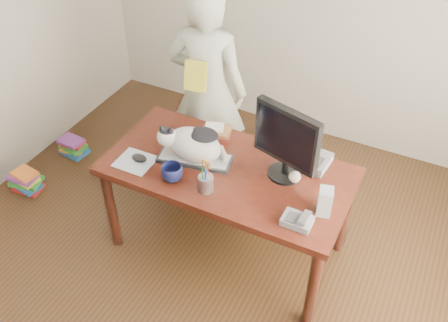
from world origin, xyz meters
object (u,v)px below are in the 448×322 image
(desk, at_px, (233,178))
(mouse, at_px, (139,158))
(coffee_mug, at_px, (172,173))
(person, at_px, (208,91))
(baseball, at_px, (295,177))
(pen_cup, at_px, (206,182))
(calculator, at_px, (316,162))
(monitor, at_px, (287,140))
(phone, at_px, (298,220))
(keyboard, at_px, (195,158))
(book_pile_a, at_px, (26,181))
(book_pile_b, at_px, (73,146))
(speaker, at_px, (325,202))
(cat, at_px, (192,143))
(book_stack, at_px, (216,132))

(desk, xyz_separation_m, mouse, (-0.55, -0.27, 0.17))
(desk, bearing_deg, coffee_mug, -128.60)
(person, bearing_deg, baseball, 139.05)
(desk, height_order, pen_cup, pen_cup)
(pen_cup, distance_m, calculator, 0.74)
(monitor, bearing_deg, phone, -40.56)
(monitor, relative_size, person, 0.30)
(monitor, xyz_separation_m, pen_cup, (-0.37, -0.33, -0.22))
(keyboard, height_order, person, person)
(person, distance_m, book_pile_a, 1.69)
(calculator, distance_m, book_pile_b, 2.33)
(pen_cup, relative_size, baseball, 3.19)
(book_pile_a, bearing_deg, speaker, 2.30)
(cat, distance_m, mouse, 0.37)
(book_stack, bearing_deg, person, 110.84)
(speaker, xyz_separation_m, book_pile_b, (-2.39, 0.45, -0.77))
(desk, xyz_separation_m, book_pile_a, (-1.75, -0.28, -0.51))
(person, bearing_deg, cat, 101.19)
(monitor, height_order, calculator, monitor)
(phone, bearing_deg, book_pile_b, 165.44)
(cat, distance_m, book_pile_b, 1.73)
(pen_cup, height_order, phone, pen_cup)
(speaker, bearing_deg, book_pile_b, 154.83)
(desk, bearing_deg, book_pile_a, -170.97)
(phone, xyz_separation_m, speaker, (0.10, 0.15, 0.06))
(keyboard, xyz_separation_m, baseball, (0.66, 0.10, 0.02))
(phone, height_order, book_pile_a, phone)
(coffee_mug, height_order, phone, coffee_mug)
(desk, xyz_separation_m, keyboard, (-0.23, -0.10, 0.16))
(cat, distance_m, baseball, 0.69)
(phone, bearing_deg, book_pile_a, 178.88)
(coffee_mug, height_order, baseball, coffee_mug)
(mouse, distance_m, book_stack, 0.57)
(speaker, xyz_separation_m, book_stack, (-0.90, 0.38, -0.06))
(desk, height_order, coffee_mug, coffee_mug)
(keyboard, relative_size, cat, 1.09)
(baseball, bearing_deg, mouse, -164.74)
(speaker, xyz_separation_m, book_pile_a, (-2.42, -0.10, -0.75))
(monitor, bearing_deg, book_pile_b, -170.73)
(cat, xyz_separation_m, phone, (0.81, -0.23, -0.11))
(speaker, distance_m, book_stack, 0.98)
(desk, bearing_deg, monitor, 2.38)
(coffee_mug, bearing_deg, baseball, 25.22)
(desk, xyz_separation_m, pen_cup, (-0.03, -0.32, 0.21))
(mouse, bearing_deg, calculator, 23.76)
(desk, bearing_deg, baseball, -0.38)
(baseball, bearing_deg, person, 147.93)
(coffee_mug, height_order, book_stack, coffee_mug)
(monitor, xyz_separation_m, baseball, (0.08, -0.02, -0.25))
(book_stack, distance_m, book_pile_b, 1.66)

